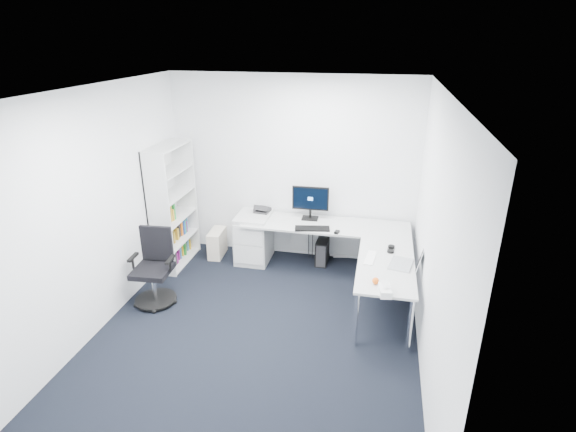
% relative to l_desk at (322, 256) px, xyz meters
% --- Properties ---
extents(ground, '(4.20, 4.20, 0.00)m').
position_rel_l_desk_xyz_m(ground, '(-0.55, -1.40, -0.34)').
color(ground, black).
extents(ceiling, '(4.20, 4.20, 0.00)m').
position_rel_l_desk_xyz_m(ceiling, '(-0.55, -1.40, 2.36)').
color(ceiling, white).
extents(wall_back, '(3.60, 0.02, 2.70)m').
position_rel_l_desk_xyz_m(wall_back, '(-0.55, 0.70, 1.01)').
color(wall_back, white).
rests_on(wall_back, ground).
extents(wall_front, '(3.60, 0.02, 2.70)m').
position_rel_l_desk_xyz_m(wall_front, '(-0.55, -3.50, 1.01)').
color(wall_front, white).
rests_on(wall_front, ground).
extents(wall_left, '(0.02, 4.20, 2.70)m').
position_rel_l_desk_xyz_m(wall_left, '(-2.35, -1.40, 1.01)').
color(wall_left, white).
rests_on(wall_left, ground).
extents(wall_right, '(0.02, 4.20, 2.70)m').
position_rel_l_desk_xyz_m(wall_right, '(1.25, -1.40, 1.01)').
color(wall_right, white).
rests_on(wall_right, ground).
extents(l_desk, '(2.36, 1.32, 0.69)m').
position_rel_l_desk_xyz_m(l_desk, '(0.00, 0.00, 0.00)').
color(l_desk, '#B6B9B8').
rests_on(l_desk, ground).
extents(drawer_pedestal, '(0.47, 0.59, 0.73)m').
position_rel_l_desk_xyz_m(drawer_pedestal, '(-1.07, 0.36, 0.02)').
color(drawer_pedestal, '#B6B9B8').
rests_on(drawer_pedestal, ground).
extents(bookshelf, '(0.35, 0.89, 1.78)m').
position_rel_l_desk_xyz_m(bookshelf, '(-2.17, 0.05, 0.55)').
color(bookshelf, silver).
rests_on(bookshelf, ground).
extents(task_chair, '(0.58, 0.58, 0.97)m').
position_rel_l_desk_xyz_m(task_chair, '(-1.98, -1.04, 0.14)').
color(task_chair, black).
rests_on(task_chair, ground).
extents(black_pc_tower, '(0.18, 0.39, 0.37)m').
position_rel_l_desk_xyz_m(black_pc_tower, '(-0.05, 0.48, -0.16)').
color(black_pc_tower, black).
rests_on(black_pc_tower, ground).
extents(beige_pc_tower, '(0.22, 0.44, 0.41)m').
position_rel_l_desk_xyz_m(beige_pc_tower, '(-1.67, 0.37, -0.14)').
color(beige_pc_tower, beige).
rests_on(beige_pc_tower, ground).
extents(power_strip, '(0.40, 0.14, 0.04)m').
position_rel_l_desk_xyz_m(power_strip, '(0.29, 0.73, -0.32)').
color(power_strip, white).
rests_on(power_strip, ground).
extents(monitor, '(0.53, 0.18, 0.50)m').
position_rel_l_desk_xyz_m(monitor, '(-0.25, 0.47, 0.60)').
color(monitor, black).
rests_on(monitor, l_desk).
extents(black_keyboard, '(0.50, 0.25, 0.02)m').
position_rel_l_desk_xyz_m(black_keyboard, '(-0.16, 0.11, 0.36)').
color(black_keyboard, black).
rests_on(black_keyboard, l_desk).
extents(mouse, '(0.07, 0.10, 0.03)m').
position_rel_l_desk_xyz_m(mouse, '(0.19, 0.06, 0.36)').
color(mouse, black).
rests_on(mouse, l_desk).
extents(desk_phone, '(0.24, 0.24, 0.15)m').
position_rel_l_desk_xyz_m(desk_phone, '(-0.97, 0.51, 0.42)').
color(desk_phone, '#2A2A2D').
rests_on(desk_phone, l_desk).
extents(laptop, '(0.42, 0.41, 0.25)m').
position_rel_l_desk_xyz_m(laptop, '(1.02, -0.69, 0.47)').
color(laptop, silver).
rests_on(laptop, l_desk).
extents(white_keyboard, '(0.15, 0.38, 0.01)m').
position_rel_l_desk_xyz_m(white_keyboard, '(0.66, -0.59, 0.35)').
color(white_keyboard, white).
rests_on(white_keyboard, l_desk).
extents(headphones, '(0.14, 0.20, 0.05)m').
position_rel_l_desk_xyz_m(headphones, '(0.90, -0.32, 0.37)').
color(headphones, black).
rests_on(headphones, l_desk).
extents(orange_fruit, '(0.07, 0.07, 0.07)m').
position_rel_l_desk_xyz_m(orange_fruit, '(0.74, -1.18, 0.38)').
color(orange_fruit, orange).
rests_on(orange_fruit, l_desk).
extents(tissue_box, '(0.15, 0.24, 0.08)m').
position_rel_l_desk_xyz_m(tissue_box, '(0.84, -1.37, 0.38)').
color(tissue_box, white).
rests_on(tissue_box, l_desk).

